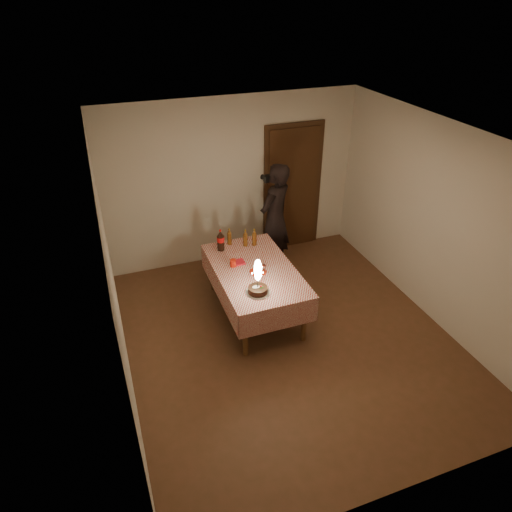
% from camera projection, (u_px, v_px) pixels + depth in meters
% --- Properties ---
extents(ground, '(4.00, 4.50, 0.01)m').
position_uv_depth(ground, '(288.00, 337.00, 5.91)').
color(ground, brown).
rests_on(ground, ground).
extents(room_shell, '(4.04, 4.54, 2.62)m').
position_uv_depth(room_shell, '(294.00, 221.00, 5.12)').
color(room_shell, beige).
rests_on(room_shell, ground).
extents(dining_table, '(1.02, 1.72, 0.72)m').
position_uv_depth(dining_table, '(255.00, 275.00, 6.03)').
color(dining_table, brown).
rests_on(dining_table, ground).
extents(birthday_cake, '(0.29, 0.29, 0.47)m').
position_uv_depth(birthday_cake, '(258.00, 283.00, 5.46)').
color(birthday_cake, white).
rests_on(birthday_cake, dining_table).
extents(red_plate, '(0.22, 0.22, 0.01)m').
position_uv_depth(red_plate, '(258.00, 272.00, 5.92)').
color(red_plate, '#B21F0C').
rests_on(red_plate, dining_table).
extents(red_cup, '(0.08, 0.08, 0.10)m').
position_uv_depth(red_cup, '(233.00, 263.00, 6.01)').
color(red_cup, red).
rests_on(red_cup, dining_table).
extents(clear_cup, '(0.07, 0.07, 0.09)m').
position_uv_depth(clear_cup, '(263.00, 268.00, 5.92)').
color(clear_cup, white).
rests_on(clear_cup, dining_table).
extents(napkin_stack, '(0.15, 0.15, 0.02)m').
position_uv_depth(napkin_stack, '(239.00, 262.00, 6.11)').
color(napkin_stack, red).
rests_on(napkin_stack, dining_table).
extents(cola_bottle, '(0.10, 0.10, 0.32)m').
position_uv_depth(cola_bottle, '(221.00, 240.00, 6.33)').
color(cola_bottle, black).
rests_on(cola_bottle, dining_table).
extents(amber_bottle_left, '(0.06, 0.06, 0.25)m').
position_uv_depth(amber_bottle_left, '(229.00, 237.00, 6.48)').
color(amber_bottle_left, '#59300F').
rests_on(amber_bottle_left, dining_table).
extents(amber_bottle_right, '(0.06, 0.06, 0.25)m').
position_uv_depth(amber_bottle_right, '(254.00, 238.00, 6.46)').
color(amber_bottle_right, '#59300F').
rests_on(amber_bottle_right, dining_table).
extents(amber_bottle_mid, '(0.06, 0.06, 0.25)m').
position_uv_depth(amber_bottle_mid, '(245.00, 238.00, 6.44)').
color(amber_bottle_mid, '#59300F').
rests_on(amber_bottle_mid, dining_table).
extents(photographer, '(0.76, 0.70, 1.74)m').
position_uv_depth(photographer, '(275.00, 218.00, 6.91)').
color(photographer, black).
rests_on(photographer, ground).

